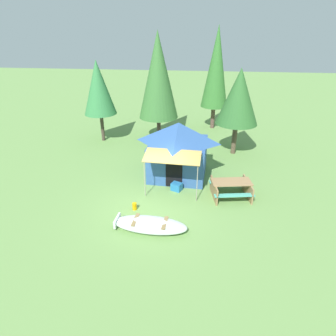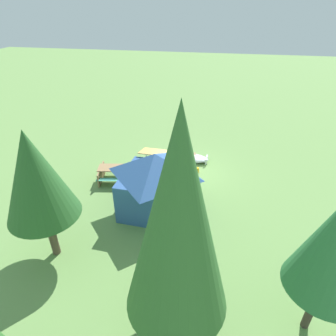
{
  "view_description": "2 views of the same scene",
  "coord_description": "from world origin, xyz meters",
  "px_view_note": "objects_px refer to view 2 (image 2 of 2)",
  "views": [
    {
      "loc": [
        1.82,
        -10.03,
        6.77
      ],
      "look_at": [
        0.51,
        1.06,
        1.26
      ],
      "focal_mm": 31.01,
      "sensor_mm": 36.0,
      "label": 1
    },
    {
      "loc": [
        -1.51,
        12.28,
        7.86
      ],
      "look_at": [
        0.63,
        0.95,
        0.92
      ],
      "focal_mm": 29.9,
      "sensor_mm": 36.0,
      "label": 2
    }
  ],
  "objects_px": {
    "beached_rowboat": "(184,157)",
    "picnic_table": "(116,172)",
    "fuel_can": "(197,170)",
    "pine_tree_back_right": "(178,222)",
    "pine_tree_far_center": "(35,176)",
    "canvas_cabin_tent": "(155,182)",
    "cooler_box": "(161,185)"
  },
  "relations": [
    {
      "from": "beached_rowboat",
      "to": "picnic_table",
      "type": "height_order",
      "value": "picnic_table"
    },
    {
      "from": "fuel_can",
      "to": "pine_tree_back_right",
      "type": "xyz_separation_m",
      "value": [
        -0.23,
        8.41,
        3.84
      ]
    },
    {
      "from": "pine_tree_far_center",
      "to": "canvas_cabin_tent",
      "type": "bearing_deg",
      "value": -133.71
    },
    {
      "from": "fuel_can",
      "to": "pine_tree_far_center",
      "type": "bearing_deg",
      "value": 55.15
    },
    {
      "from": "fuel_can",
      "to": "pine_tree_far_center",
      "type": "xyz_separation_m",
      "value": [
        4.46,
        6.41,
        3.14
      ]
    },
    {
      "from": "beached_rowboat",
      "to": "pine_tree_back_right",
      "type": "relative_size",
      "value": 0.43
    },
    {
      "from": "fuel_can",
      "to": "picnic_table",
      "type": "bearing_deg",
      "value": 20.56
    },
    {
      "from": "pine_tree_back_right",
      "to": "pine_tree_far_center",
      "type": "height_order",
      "value": "pine_tree_back_right"
    },
    {
      "from": "picnic_table",
      "to": "cooler_box",
      "type": "bearing_deg",
      "value": 173.69
    },
    {
      "from": "fuel_can",
      "to": "pine_tree_back_right",
      "type": "bearing_deg",
      "value": 91.55
    },
    {
      "from": "canvas_cabin_tent",
      "to": "pine_tree_far_center",
      "type": "distance_m",
      "value": 4.71
    },
    {
      "from": "beached_rowboat",
      "to": "fuel_can",
      "type": "height_order",
      "value": "beached_rowboat"
    },
    {
      "from": "beached_rowboat",
      "to": "cooler_box",
      "type": "bearing_deg",
      "value": 76.16
    },
    {
      "from": "cooler_box",
      "to": "pine_tree_back_right",
      "type": "relative_size",
      "value": 0.07
    },
    {
      "from": "picnic_table",
      "to": "beached_rowboat",
      "type": "bearing_deg",
      "value": -139.39
    },
    {
      "from": "beached_rowboat",
      "to": "canvas_cabin_tent",
      "type": "xyz_separation_m",
      "value": [
        0.64,
        4.48,
        1.2
      ]
    },
    {
      "from": "beached_rowboat",
      "to": "canvas_cabin_tent",
      "type": "distance_m",
      "value": 4.68
    },
    {
      "from": "canvas_cabin_tent",
      "to": "picnic_table",
      "type": "bearing_deg",
      "value": -36.26
    },
    {
      "from": "picnic_table",
      "to": "pine_tree_far_center",
      "type": "relative_size",
      "value": 0.4
    },
    {
      "from": "picnic_table",
      "to": "pine_tree_back_right",
      "type": "distance_m",
      "value": 8.82
    },
    {
      "from": "cooler_box",
      "to": "pine_tree_back_right",
      "type": "xyz_separation_m",
      "value": [
        -1.79,
        6.66,
        3.81
      ]
    },
    {
      "from": "pine_tree_back_right",
      "to": "pine_tree_far_center",
      "type": "bearing_deg",
      "value": -23.06
    },
    {
      "from": "canvas_cabin_tent",
      "to": "pine_tree_back_right",
      "type": "bearing_deg",
      "value": 108.46
    },
    {
      "from": "pine_tree_back_right",
      "to": "pine_tree_far_center",
      "type": "xyz_separation_m",
      "value": [
        4.69,
        -2.0,
        -0.7
      ]
    },
    {
      "from": "canvas_cabin_tent",
      "to": "fuel_can",
      "type": "xyz_separation_m",
      "value": [
        -1.48,
        -3.29,
        -1.26
      ]
    },
    {
      "from": "beached_rowboat",
      "to": "canvas_cabin_tent",
      "type": "bearing_deg",
      "value": 81.84
    },
    {
      "from": "cooler_box",
      "to": "beached_rowboat",
      "type": "bearing_deg",
      "value": -103.84
    },
    {
      "from": "canvas_cabin_tent",
      "to": "picnic_table",
      "type": "xyz_separation_m",
      "value": [
        2.47,
        -1.81,
        -0.94
      ]
    },
    {
      "from": "picnic_table",
      "to": "fuel_can",
      "type": "bearing_deg",
      "value": -159.44
    },
    {
      "from": "beached_rowboat",
      "to": "pine_tree_far_center",
      "type": "bearing_deg",
      "value": 64.49
    },
    {
      "from": "beached_rowboat",
      "to": "pine_tree_back_right",
      "type": "xyz_separation_m",
      "value": [
        -1.07,
        9.59,
        3.78
      ]
    },
    {
      "from": "picnic_table",
      "to": "pine_tree_far_center",
      "type": "height_order",
      "value": "pine_tree_far_center"
    }
  ]
}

